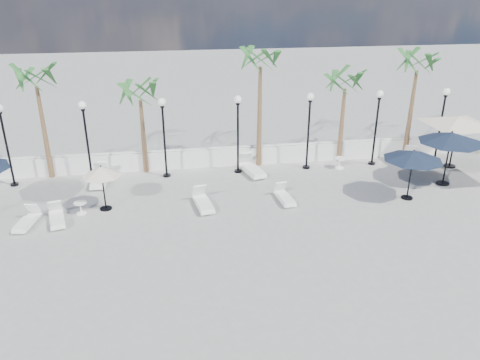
{
  "coord_description": "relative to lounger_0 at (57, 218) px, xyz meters",
  "views": [
    {
      "loc": [
        -3.2,
        -14.72,
        8.83
      ],
      "look_at": [
        -0.59,
        2.06,
        1.5
      ],
      "focal_mm": 35.0,
      "sensor_mm": 36.0,
      "label": 1
    }
  ],
  "objects": [
    {
      "name": "ground",
      "position": [
        7.82,
        -2.44,
        -0.21
      ],
      "size": [
        100.0,
        100.0,
        0.0
      ],
      "primitive_type": "plane",
      "color": "gray",
      "rests_on": "ground"
    },
    {
      "name": "balustrade",
      "position": [
        7.82,
        5.06,
        0.26
      ],
      "size": [
        26.0,
        0.3,
        1.01
      ],
      "color": "white",
      "rests_on": "ground"
    },
    {
      "name": "lamppost_0",
      "position": [
        -2.68,
        4.06,
        2.28
      ],
      "size": [
        0.36,
        0.36,
        3.84
      ],
      "color": "black",
      "rests_on": "ground"
    },
    {
      "name": "lamppost_1",
      "position": [
        0.82,
        4.06,
        2.28
      ],
      "size": [
        0.36,
        0.36,
        3.84
      ],
      "color": "black",
      "rests_on": "ground"
    },
    {
      "name": "lamppost_2",
      "position": [
        4.32,
        4.06,
        2.28
      ],
      "size": [
        0.36,
        0.36,
        3.84
      ],
      "color": "black",
      "rests_on": "ground"
    },
    {
      "name": "lamppost_3",
      "position": [
        7.82,
        4.06,
        2.28
      ],
      "size": [
        0.36,
        0.36,
        3.84
      ],
      "color": "black",
      "rests_on": "ground"
    },
    {
      "name": "lamppost_4",
      "position": [
        11.32,
        4.06,
        2.28
      ],
      "size": [
        0.36,
        0.36,
        3.84
      ],
      "color": "black",
      "rests_on": "ground"
    },
    {
      "name": "lamppost_5",
      "position": [
        14.82,
        4.06,
        2.28
      ],
      "size": [
        0.36,
        0.36,
        3.84
      ],
      "color": "black",
      "rests_on": "ground"
    },
    {
      "name": "lamppost_6",
      "position": [
        18.32,
        4.06,
        2.28
      ],
      "size": [
        0.36,
        0.36,
        3.84
      ],
      "color": "black",
      "rests_on": "ground"
    },
    {
      "name": "palm_0",
      "position": [
        -1.18,
        4.86,
        4.32
      ],
      "size": [
        2.6,
        2.6,
        5.5
      ],
      "color": "brown",
      "rests_on": "ground"
    },
    {
      "name": "palm_1",
      "position": [
        3.32,
        4.86,
        3.55
      ],
      "size": [
        2.6,
        2.6,
        4.7
      ],
      "color": "brown",
      "rests_on": "ground"
    },
    {
      "name": "palm_2",
      "position": [
        9.02,
        4.86,
        4.91
      ],
      "size": [
        2.6,
        2.6,
        6.1
      ],
      "color": "brown",
      "rests_on": "ground"
    },
    {
      "name": "palm_3",
      "position": [
        13.32,
        4.86,
        3.74
      ],
      "size": [
        2.6,
        2.6,
        4.9
      ],
      "color": "brown",
      "rests_on": "ground"
    },
    {
      "name": "palm_4",
      "position": [
        17.02,
        4.86,
        4.52
      ],
      "size": [
        2.6,
        2.6,
        5.7
      ],
      "color": "brown",
      "rests_on": "ground"
    },
    {
      "name": "lounger_0",
      "position": [
        0.0,
        0.0,
        0.0
      ],
      "size": [
        0.93,
        1.74,
        0.62
      ],
      "rotation": [
        0.0,
        0.0,
        0.25
      ],
      "color": "white",
      "rests_on": "ground"
    },
    {
      "name": "lounger_1",
      "position": [
        -1.08,
        -0.09,
        -0.01
      ],
      "size": [
        0.8,
        1.69,
        0.61
      ],
      "rotation": [
        0.0,
        0.0,
        -0.18
      ],
      "color": "white",
      "rests_on": "ground"
    },
    {
      "name": "lounger_2",
      "position": [
        5.8,
        0.44,
        0.02
      ],
      "size": [
        0.86,
        1.89,
        0.68
      ],
      "rotation": [
        0.0,
        0.0,
        0.15
      ],
      "color": "white",
      "rests_on": "ground"
    },
    {
      "name": "lounger_3",
      "position": [
        1.22,
        3.7,
        0.05
      ],
      "size": [
        0.7,
        2.04,
        0.76
      ],
      "rotation": [
        0.0,
        0.0,
        -0.01
      ],
      "color": "white",
      "rests_on": "ground"
    },
    {
      "name": "lounger_4",
      "position": [
        8.45,
        3.78,
        0.06
      ],
      "size": [
        1.18,
        2.21,
        0.79
      ],
      "rotation": [
        0.0,
        0.0,
        0.25
      ],
      "color": "white",
      "rests_on": "ground"
    },
    {
      "name": "lounger_5",
      "position": [
        9.31,
        0.49,
        -0.01
      ],
      "size": [
        0.68,
        1.67,
        0.61
      ],
      "rotation": [
        0.0,
        0.0,
        0.09
      ],
      "color": "white",
      "rests_on": "ground"
    },
    {
      "name": "lounger_6",
      "position": [
        16.89,
        3.78,
        0.03
      ],
      "size": [
        1.19,
        2.03,
        0.72
      ],
      "rotation": [
        0.0,
        0.0,
        -0.32
      ],
      "color": "white",
      "rests_on": "ground"
    },
    {
      "name": "side_table_1",
      "position": [
        0.83,
        0.63,
        0.09
      ],
      "size": [
        0.51,
        0.51,
        0.5
      ],
      "color": "white",
      "rests_on": "ground"
    },
    {
      "name": "side_table_2",
      "position": [
        12.96,
        3.76,
        0.13
      ],
      "size": [
        0.57,
        0.57,
        0.55
      ],
      "color": "white",
      "rests_on": "ground"
    },
    {
      "name": "parasol_navy_mid",
      "position": [
        14.67,
        -0.06,
        1.77
      ],
      "size": [
        2.52,
        2.52,
        2.26
      ],
      "color": "black",
      "rests_on": "ground"
    },
    {
      "name": "parasol_navy_right",
      "position": [
        17.07,
        1.14,
        2.06
      ],
      "size": [
        2.88,
        2.88,
        2.58
      ],
      "color": "black",
      "rests_on": "ground"
    },
    {
      "name": "parasol_cream_sq_a",
      "position": [
        18.61,
        3.12,
        2.4
      ],
      "size": [
        5.74,
        5.74,
        2.82
      ],
      "color": "black",
      "rests_on": "ground"
    },
    {
      "name": "parasol_cream_small",
      "position": [
        1.77,
        0.9,
        1.46
      ],
      "size": [
        1.59,
        1.59,
        1.95
      ],
      "color": "black",
      "rests_on": "ground"
    }
  ]
}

